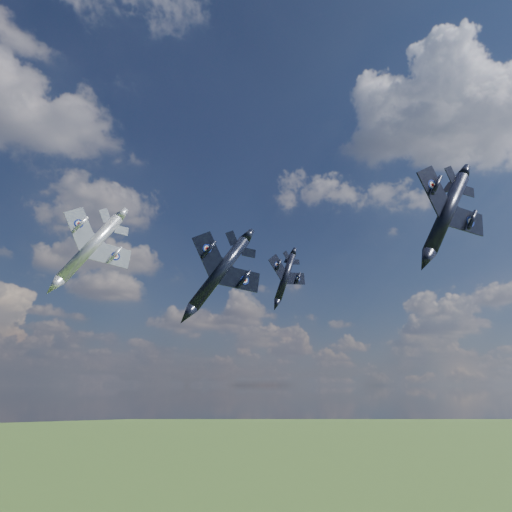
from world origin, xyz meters
name	(u,v)px	position (x,y,z in m)	size (l,w,h in m)	color
jet_lead_navy	(220,273)	(-2.00, 6.65, 79.82)	(11.67, 16.27, 3.37)	black
jet_right_navy	(447,213)	(17.40, -13.94, 84.64)	(11.86, 16.54, 3.42)	black
jet_high_navy	(285,277)	(18.90, 25.63, 84.88)	(9.59, 13.37, 2.77)	black
jet_left_silver	(90,248)	(-17.18, 15.77, 83.61)	(11.66, 16.25, 3.36)	#9DA0A7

